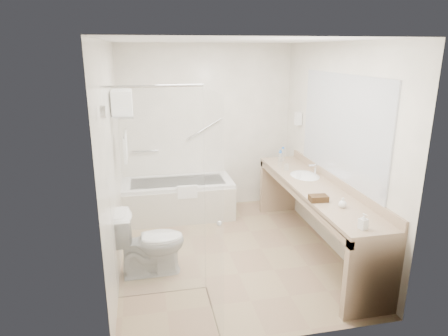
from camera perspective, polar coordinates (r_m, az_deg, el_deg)
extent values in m
plane|color=#9A825F|center=(5.05, 0.70, -11.90)|extent=(3.20, 3.20, 0.00)
cube|color=silver|center=(4.44, 0.82, 17.74)|extent=(2.60, 3.20, 0.10)
cube|color=white|center=(6.12, -2.47, 5.66)|extent=(2.60, 0.10, 2.50)
cube|color=white|center=(3.12, 7.10, -5.39)|extent=(2.60, 0.10, 2.50)
cube|color=white|center=(4.50, -15.63, 1.02)|extent=(0.10, 3.20, 2.50)
cube|color=white|center=(5.02, 15.41, 2.63)|extent=(0.10, 3.20, 2.50)
cube|color=silver|center=(6.00, -6.54, -4.37)|extent=(1.60, 0.70, 0.55)
cube|color=beige|center=(5.67, -6.19, -5.89)|extent=(1.60, 0.02, 0.50)
cube|color=white|center=(5.60, -5.26, -3.42)|extent=(0.28, 0.06, 0.18)
cylinder|color=silver|center=(6.07, -11.26, 2.36)|extent=(0.40, 0.03, 0.03)
cylinder|color=silver|center=(6.08, -2.88, 5.57)|extent=(0.53, 0.03, 0.33)
cube|color=silver|center=(3.88, -9.36, -4.16)|extent=(0.90, 0.01, 2.10)
cube|color=silver|center=(3.51, -1.62, -6.25)|extent=(0.02, 0.90, 2.10)
cylinder|color=silver|center=(3.65, -10.15, 11.44)|extent=(0.90, 0.02, 0.02)
sphere|color=silver|center=(3.40, -0.66, -7.95)|extent=(0.05, 0.05, 0.05)
cylinder|color=silver|center=(3.23, -16.90, 7.66)|extent=(0.04, 0.10, 0.10)
cube|color=silver|center=(4.74, -14.23, 7.47)|extent=(0.24, 0.55, 0.02)
cylinder|color=silver|center=(4.78, -14.04, 4.87)|extent=(0.02, 0.55, 0.02)
cube|color=white|center=(4.82, -13.91, 3.01)|extent=(0.03, 0.42, 0.32)
cube|color=white|center=(4.74, -14.27, 8.14)|extent=(0.22, 0.40, 0.08)
cube|color=white|center=(4.73, -14.35, 9.17)|extent=(0.22, 0.40, 0.08)
cube|color=white|center=(4.72, -14.42, 10.20)|extent=(0.22, 0.40, 0.08)
cube|color=tan|center=(4.90, 12.94, -2.75)|extent=(0.55, 2.70, 0.05)
cube|color=tan|center=(4.98, 15.72, -1.70)|extent=(0.03, 2.70, 0.10)
cube|color=tan|center=(4.82, 10.12, -3.59)|extent=(0.04, 2.70, 0.08)
cube|color=tan|center=(4.03, 20.38, -14.50)|extent=(0.55, 0.08, 0.80)
cube|color=tan|center=(6.18, 7.73, -2.54)|extent=(0.55, 0.08, 0.80)
ellipsoid|color=silver|center=(5.26, 11.45, -1.37)|extent=(0.40, 0.52, 0.14)
cylinder|color=silver|center=(5.28, 12.97, -0.13)|extent=(0.03, 0.03, 0.14)
cube|color=#B4B9C1|center=(4.83, 16.37, 5.65)|extent=(0.02, 2.00, 1.20)
cube|color=silver|center=(5.90, 10.55, 6.95)|extent=(0.08, 0.10, 0.18)
imported|color=silver|center=(4.54, -10.49, -10.40)|extent=(0.77, 0.45, 0.74)
cube|color=#432C18|center=(4.40, 13.34, -4.23)|extent=(0.20, 0.14, 0.06)
imported|color=silver|center=(3.85, 19.23, -7.76)|extent=(0.11, 0.16, 0.07)
imported|color=silver|center=(4.28, 16.58, -4.91)|extent=(0.11, 0.12, 0.08)
cylinder|color=silver|center=(5.85, 8.40, 1.86)|extent=(0.06, 0.06, 0.18)
cylinder|color=blue|center=(5.82, 8.44, 2.85)|extent=(0.03, 0.03, 0.03)
cylinder|color=silver|center=(5.82, 8.03, 1.64)|extent=(0.05, 0.05, 0.15)
cylinder|color=blue|center=(5.80, 8.07, 2.47)|extent=(0.03, 0.03, 0.02)
cylinder|color=silver|center=(5.57, 8.04, 1.18)|extent=(0.07, 0.07, 0.19)
cylinder|color=blue|center=(5.54, 8.08, 2.27)|extent=(0.04, 0.04, 0.03)
cylinder|color=silver|center=(5.43, 8.92, 0.14)|extent=(0.08, 0.08, 0.08)
cylinder|color=silver|center=(5.08, 10.63, -1.10)|extent=(0.08, 0.08, 0.08)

